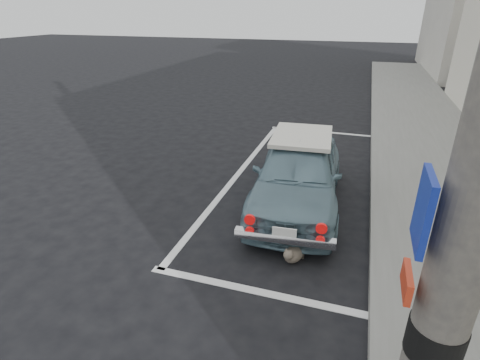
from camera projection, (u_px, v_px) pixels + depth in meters
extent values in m
plane|color=black|center=(235.00, 261.00, 5.26)|extent=(80.00, 80.00, 0.00)
cube|color=slate|center=(461.00, 223.00, 6.06)|extent=(2.80, 40.00, 0.15)
cube|color=silver|center=(260.00, 292.00, 4.68)|extent=(3.00, 0.12, 0.01)
cube|color=silver|center=(323.00, 132.00, 10.73)|extent=(3.00, 0.12, 0.01)
cube|color=silver|center=(239.00, 172.00, 8.10)|extent=(0.12, 7.00, 0.01)
cylinder|color=black|center=(435.00, 338.00, 2.41)|extent=(0.36, 0.36, 0.25)
cube|color=#142AA7|center=(423.00, 211.00, 2.10)|extent=(0.04, 0.35, 0.45)
cube|color=red|center=(407.00, 281.00, 2.31)|extent=(0.04, 0.30, 0.15)
cube|color=white|center=(406.00, 281.00, 2.31)|extent=(0.02, 0.16, 0.08)
imported|color=slate|center=(298.00, 172.00, 6.56)|extent=(1.72, 3.71, 1.23)
cube|color=beige|center=(302.00, 136.00, 6.65)|extent=(1.12, 1.44, 0.07)
cube|color=silver|center=(284.00, 238.00, 5.11)|extent=(1.39, 0.22, 0.12)
cube|color=white|center=(284.00, 233.00, 5.03)|extent=(0.33, 0.04, 0.17)
cylinder|color=red|center=(250.00, 220.00, 5.09)|extent=(0.15, 0.05, 0.15)
cylinder|color=red|center=(322.00, 229.00, 4.88)|extent=(0.15, 0.05, 0.15)
cylinder|color=red|center=(250.00, 231.00, 5.16)|extent=(0.12, 0.05, 0.12)
cylinder|color=red|center=(320.00, 240.00, 4.95)|extent=(0.12, 0.05, 0.12)
ellipsoid|color=#6A5C50|center=(294.00, 253.00, 5.23)|extent=(0.34, 0.42, 0.22)
sphere|color=#6A5C50|center=(289.00, 254.00, 5.07)|extent=(0.14, 0.14, 0.14)
cone|color=#6A5C50|center=(286.00, 249.00, 5.07)|extent=(0.05, 0.05, 0.05)
cone|color=#6A5C50|center=(291.00, 251.00, 5.02)|extent=(0.05, 0.05, 0.05)
cylinder|color=#6A5C50|center=(303.00, 253.00, 5.36)|extent=(0.05, 0.24, 0.03)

